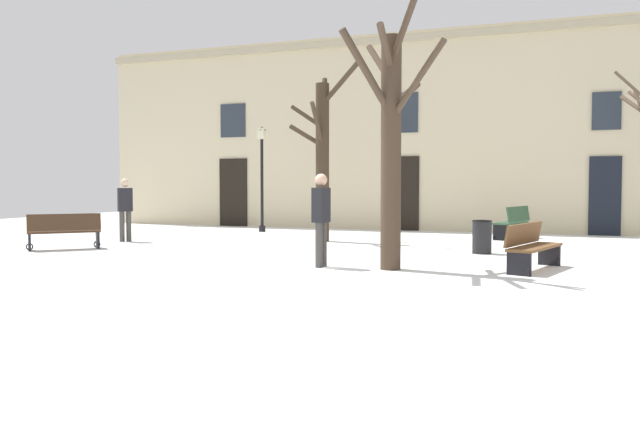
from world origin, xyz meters
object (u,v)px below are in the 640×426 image
Objects in this scene: bench_back_to_back_right at (513,222)px; tree_left_of_center at (322,154)px; litter_bin at (482,237)px; streetlamp at (262,167)px; tree_foreground at (391,138)px; person_strolling at (321,215)px; person_by_shop_door at (125,206)px; bench_far_corner at (64,231)px; bench_facing_shops at (532,246)px.

tree_left_of_center is at bearing -44.87° from bench_back_to_back_right.
streetlamp is at bearing 150.25° from litter_bin.
person_strolling is (-1.32, -0.11, -1.43)m from tree_foreground.
person_by_shop_door is (-1.92, -4.64, -1.18)m from streetlamp.
person_by_shop_door is (-0.01, 2.33, 0.52)m from bench_far_corner.
person_strolling is at bearing -126.71° from litter_bin.
tree_foreground is 2.48× the size of bench_facing_shops.
streetlamp reaches higher than bench_far_corner.
litter_bin is 4.39m from person_strolling.
bench_far_corner is at bearing -38.08° from bench_back_to_back_right.
bench_far_corner is (-8.24, 0.76, -1.98)m from tree_foreground.
streetlamp is 1.96× the size of person_strolling.
tree_left_of_center reaches higher than bench_back_to_back_right.
streetlamp reaches higher than person_strolling.
tree_foreground is 3.27m from bench_facing_shops.
tree_left_of_center is 4.07m from streetlamp.
tree_foreground is at bearing 4.63° from bench_back_to_back_right.
tree_left_of_center reaches higher than tree_foreground.
tree_foreground is 8.92m from person_by_shop_door.
tree_foreground is 2.77× the size of person_by_shop_door.
litter_bin is 2.77m from bench_facing_shops.
person_by_shop_door is (-5.02, -2.01, -1.45)m from tree_left_of_center.
tree_foreground is 2.70× the size of person_strolling.
tree_left_of_center is 6.45× the size of litter_bin.
person_by_shop_door reaches higher than bench_facing_shops.
tree_left_of_center reaches higher than litter_bin.
bench_back_to_back_right is 12.11m from bench_far_corner.
streetlamp is 2.01× the size of person_by_shop_door.
person_strolling is (6.92, -3.19, 0.03)m from person_by_shop_door.
tree_left_of_center is at bearing 122.30° from tree_foreground.
litter_bin is at bearing 11.69° from bench_back_to_back_right.
bench_facing_shops is 10.69m from bench_far_corner.
person_by_shop_door is at bearing 159.49° from tree_foreground.
litter_bin is 9.54m from person_by_shop_door.
tree_left_of_center is at bearing -40.23° from streetlamp.
bench_back_to_back_right is 1.14× the size of bench_far_corner.
tree_left_of_center is at bearing -153.60° from person_strolling.
bench_back_to_back_right is at bearing 0.08° from streetlamp.
tree_left_of_center is 5.60m from person_by_shop_door.
person_by_shop_door is (-10.69, 2.22, 0.52)m from bench_facing_shops.
litter_bin is 0.50× the size of bench_far_corner.
tree_left_of_center is 5.23m from litter_bin.
person_strolling reaches higher than person_by_shop_door.
person_strolling is at bearing -69.96° from tree_left_of_center.
streetlamp is 11.26m from bench_facing_shops.
tree_foreground is 1.95m from person_strolling.
bench_far_corner reaches higher than bench_facing_shops.
tree_left_of_center is 1.41× the size of streetlamp.
bench_far_corner is at bearing 174.74° from tree_foreground.
tree_foreground is at bearing -50.68° from streetlamp.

